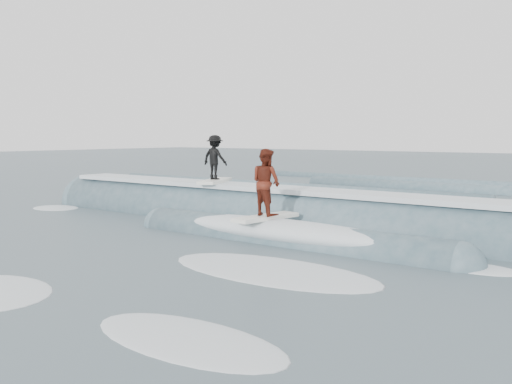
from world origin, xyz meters
The scene contains 6 objects.
ground centered at (0.00, 0.00, 0.00)m, with size 160.00×160.00×0.00m, color #3B5157.
breaking_wave centered at (0.29, 3.91, 0.04)m, with size 20.76×3.90×2.24m.
surfer_black centered at (-2.48, 4.26, 1.92)m, with size 1.27×2.06×1.56m.
surfer_red centered at (1.25, 2.06, 1.44)m, with size 0.98×2.06×1.85m.
whitewater centered at (1.99, -1.55, 0.00)m, with size 17.56×9.19×0.10m.
far_swells centered at (-1.15, 17.65, 0.00)m, with size 33.02×8.65×0.80m.
Camera 1 is at (10.05, -9.83, 2.77)m, focal length 40.00 mm.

